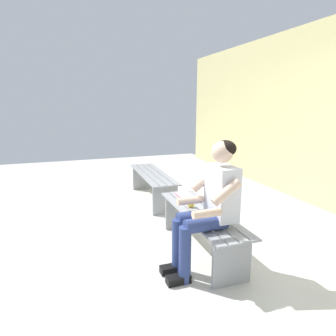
{
  "coord_description": "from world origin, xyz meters",
  "views": [
    {
      "loc": [
        -2.69,
        1.31,
        1.59
      ],
      "look_at": [
        0.65,
        0.15,
        0.81
      ],
      "focal_mm": 31.59,
      "sensor_mm": 36.0,
      "label": 1
    }
  ],
  "objects": [
    {
      "name": "book_open",
      "position": [
        0.48,
        -0.03,
        0.47
      ],
      "size": [
        0.41,
        0.16,
        0.02
      ],
      "rotation": [
        0.0,
        0.0,
        -0.01
      ],
      "color": "white",
      "rests_on": "bench_near"
    },
    {
      "name": "apple",
      "position": [
        0.16,
        0.06,
        0.5
      ],
      "size": [
        0.08,
        0.08,
        0.08
      ],
      "primitive_type": "sphere",
      "color": "gold",
      "rests_on": "bench_near"
    },
    {
      "name": "ground_plane",
      "position": [
        0.93,
        1.0,
        -0.02
      ],
      "size": [
        10.0,
        7.0,
        0.04
      ],
      "primitive_type": "cube",
      "color": "beige"
    },
    {
      "name": "bench_far",
      "position": [
        1.86,
        -0.0,
        0.35
      ],
      "size": [
        1.61,
        0.44,
        0.46
      ],
      "rotation": [
        0.0,
        0.0,
        -0.01
      ],
      "color": "gray",
      "rests_on": "ground"
    },
    {
      "name": "person_seated",
      "position": [
        -0.38,
        0.1,
        0.7
      ],
      "size": [
        0.5,
        0.69,
        1.27
      ],
      "color": "silver",
      "rests_on": "ground"
    },
    {
      "name": "bench_near",
      "position": [
        0.0,
        -0.0,
        0.34
      ],
      "size": [
        1.55,
        0.44,
        0.46
      ],
      "rotation": [
        0.0,
        0.0,
        -0.01
      ],
      "color": "gray",
      "rests_on": "ground"
    }
  ]
}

